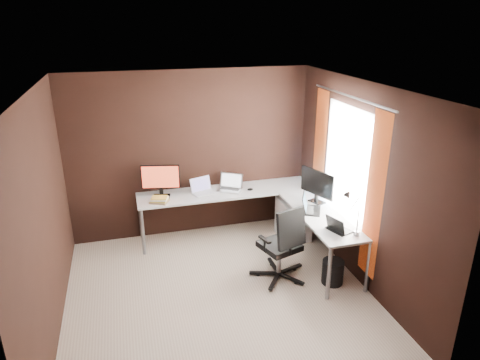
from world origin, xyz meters
The scene contains 15 objects.
room centered at (0.34, 0.07, 1.28)m, with size 3.60×3.60×2.50m.
desk centered at (0.84, 1.04, 0.68)m, with size 2.65×2.25×0.73m.
drawer_pedestal centered at (1.43, 1.15, 0.30)m, with size 0.42×0.50×0.60m, color silver.
monitor_left centered at (-0.49, 1.56, 1.00)m, with size 0.54×0.20×0.48m.
monitor_right centered at (1.59, 0.75, 1.00)m, with size 0.25×0.55×0.48m.
laptop_white centered at (0.11, 1.54, 0.78)m, with size 0.39×0.33×0.22m.
laptop_silver centered at (0.54, 1.55, 0.78)m, with size 0.43×0.40×0.24m.
laptop_black_big centered at (1.37, 0.52, 0.78)m, with size 0.38×0.42×0.23m.
laptop_black_small centered at (1.47, -0.11, 0.77)m, with size 0.29×0.34×0.19m.
book_stack centered at (-0.54, 1.35, 0.77)m, with size 0.31×0.29×0.08m.
mouse_left centered at (-0.57, 1.30, 0.75)m, with size 0.09×0.06×0.04m, color black.
mouse_corner centered at (0.82, 1.42, 0.75)m, with size 0.09×0.06×0.04m, color black.
desk_lamp centered at (1.57, -0.21, 1.06)m, with size 0.18×0.21×0.53m.
office_chair centered at (0.85, 0.16, 0.30)m, with size 0.57×0.60×1.02m.
wastebasket centered at (1.45, -0.12, 0.16)m, with size 0.27×0.27×0.31m, color black.
Camera 1 is at (-0.93, -4.27, 3.18)m, focal length 32.00 mm.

